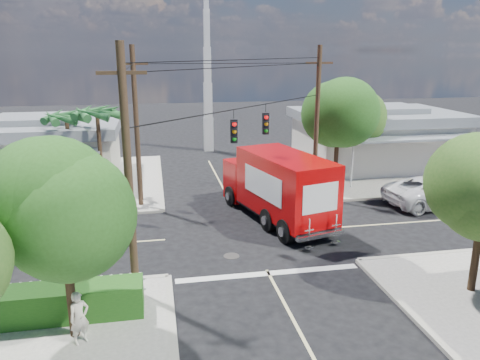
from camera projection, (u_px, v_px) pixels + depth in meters
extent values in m
plane|color=black|center=(247.00, 234.00, 22.95)|extent=(120.00, 120.00, 0.00)
cube|color=gray|center=(361.00, 169.00, 35.29)|extent=(14.00, 14.00, 0.14)
cube|color=#A9A496|center=(271.00, 173.00, 34.05)|extent=(0.25, 14.00, 0.14)
cube|color=#A9A496|center=(410.00, 196.00, 28.65)|extent=(14.00, 0.25, 0.14)
cube|color=gray|center=(55.00, 183.00, 31.41)|extent=(14.00, 14.00, 0.14)
cube|color=#A9A496|center=(160.00, 178.00, 32.64)|extent=(0.25, 14.00, 0.14)
cube|color=#A9A496|center=(29.00, 219.00, 24.78)|extent=(14.00, 0.25, 0.14)
cube|color=beige|center=(219.00, 180.00, 32.42)|extent=(0.12, 12.00, 0.01)
cube|color=beige|center=(433.00, 221.00, 24.71)|extent=(12.00, 0.12, 0.01)
cube|color=beige|center=(31.00, 249.00, 21.18)|extent=(12.00, 0.12, 0.01)
cube|color=silver|center=(269.00, 273.00, 18.87)|extent=(7.50, 0.40, 0.01)
cube|color=beige|center=(375.00, 142.00, 36.02)|extent=(11.00, 8.00, 3.40)
cube|color=gray|center=(378.00, 116.00, 35.47)|extent=(11.80, 8.80, 0.70)
cube|color=gray|center=(378.00, 109.00, 35.34)|extent=(6.05, 4.40, 0.50)
cube|color=gray|center=(411.00, 138.00, 31.06)|extent=(9.90, 1.80, 0.15)
cylinder|color=silver|center=(352.00, 165.00, 29.91)|extent=(0.12, 0.12, 2.90)
cylinder|color=silver|center=(475.00, 160.00, 31.47)|extent=(0.12, 0.12, 2.90)
cube|color=beige|center=(41.00, 155.00, 32.20)|extent=(10.00, 8.00, 3.20)
cube|color=gray|center=(38.00, 127.00, 31.68)|extent=(10.80, 8.80, 0.70)
cube|color=gray|center=(37.00, 119.00, 31.55)|extent=(5.50, 4.40, 0.50)
cube|color=gray|center=(21.00, 154.00, 27.27)|extent=(9.00, 1.80, 0.15)
cylinder|color=silver|center=(92.00, 177.00, 27.58)|extent=(0.12, 0.12, 2.70)
cube|color=silver|center=(209.00, 134.00, 41.58)|extent=(0.80, 0.80, 3.00)
cube|color=silver|center=(208.00, 100.00, 40.77)|extent=(0.70, 0.70, 3.00)
cube|color=silver|center=(207.00, 65.00, 39.97)|extent=(0.60, 0.60, 3.00)
cube|color=silver|center=(207.00, 28.00, 39.17)|extent=(0.50, 0.50, 3.00)
cylinder|color=#422D1C|center=(69.00, 281.00, 14.07)|extent=(0.28, 0.28, 3.71)
sphere|color=#245218|center=(62.00, 208.00, 13.45)|extent=(3.71, 3.71, 3.71)
sphere|color=#245218|center=(47.00, 199.00, 13.51)|extent=(3.02, 3.02, 3.02)
sphere|color=#245218|center=(73.00, 214.00, 13.26)|extent=(3.25, 3.25, 3.25)
cylinder|color=#422D1C|center=(336.00, 155.00, 30.07)|extent=(0.28, 0.28, 4.10)
sphere|color=#245218|center=(338.00, 115.00, 29.38)|extent=(4.10, 4.10, 4.10)
sphere|color=#245218|center=(331.00, 111.00, 29.43)|extent=(3.33, 3.33, 3.33)
sphere|color=#245218|center=(345.00, 118.00, 29.20)|extent=(3.58, 3.58, 3.58)
cylinder|color=#422D1C|center=(359.00, 151.00, 32.68)|extent=(0.28, 0.28, 3.58)
sphere|color=#305E1C|center=(362.00, 119.00, 32.08)|extent=(3.58, 3.58, 3.58)
sphere|color=#305E1C|center=(355.00, 115.00, 32.14)|extent=(2.91, 2.91, 2.91)
sphere|color=#305E1C|center=(368.00, 121.00, 31.89)|extent=(3.14, 3.14, 3.14)
cylinder|color=#422D1C|center=(477.00, 246.00, 16.86)|extent=(0.28, 0.28, 3.46)
sphere|color=#305E1C|center=(472.00, 182.00, 16.34)|extent=(2.81, 2.81, 2.81)
cylinder|color=#422D1C|center=(100.00, 155.00, 28.02)|extent=(0.24, 0.24, 5.00)
cone|color=#245E2A|center=(113.00, 111.00, 27.48)|extent=(0.50, 2.06, 0.98)
cone|color=#245E2A|center=(108.00, 110.00, 28.09)|extent=(1.92, 1.68, 0.98)
cone|color=#245E2A|center=(95.00, 110.00, 28.12)|extent=(2.12, 0.95, 0.98)
cone|color=#245E2A|center=(83.00, 111.00, 27.55)|extent=(1.34, 2.07, 0.98)
cone|color=#245E2A|center=(82.00, 113.00, 26.81)|extent=(1.34, 2.07, 0.98)
cone|color=#245E2A|center=(92.00, 114.00, 26.46)|extent=(2.12, 0.95, 0.98)
cone|color=#245E2A|center=(106.00, 113.00, 26.76)|extent=(1.92, 1.68, 0.98)
cylinder|color=#422D1C|center=(70.00, 154.00, 29.14)|extent=(0.24, 0.24, 4.60)
cone|color=#245E2A|center=(81.00, 115.00, 28.66)|extent=(0.50, 2.06, 0.98)
cone|color=#245E2A|center=(77.00, 114.00, 29.26)|extent=(1.92, 1.68, 0.98)
cone|color=#245E2A|center=(65.00, 114.00, 29.30)|extent=(2.12, 0.95, 0.98)
cone|color=#245E2A|center=(53.00, 115.00, 28.73)|extent=(1.34, 2.07, 0.98)
cone|color=#245E2A|center=(51.00, 117.00, 27.99)|extent=(1.34, 2.07, 0.98)
cone|color=#245E2A|center=(60.00, 118.00, 27.63)|extent=(2.12, 0.95, 0.98)
cone|color=#245E2A|center=(74.00, 117.00, 27.93)|extent=(1.92, 1.68, 0.98)
cylinder|color=#473321|center=(129.00, 178.00, 15.90)|extent=(0.28, 0.28, 9.00)
cube|color=#473321|center=(122.00, 73.00, 14.96)|extent=(1.60, 0.12, 0.12)
cylinder|color=#473321|center=(317.00, 124.00, 27.58)|extent=(0.28, 0.28, 9.00)
cube|color=#473321|center=(319.00, 63.00, 26.65)|extent=(1.60, 0.12, 0.12)
cylinder|color=#473321|center=(137.00, 129.00, 25.75)|extent=(0.28, 0.28, 9.00)
cube|color=#473321|center=(133.00, 64.00, 24.81)|extent=(1.60, 0.12, 0.12)
cylinder|color=black|center=(248.00, 107.00, 21.29)|extent=(10.43, 10.43, 0.04)
cube|color=black|center=(234.00, 131.00, 20.64)|extent=(0.30, 0.24, 1.05)
sphere|color=red|center=(234.00, 124.00, 20.42)|extent=(0.20, 0.20, 0.20)
cube|color=black|center=(266.00, 124.00, 22.78)|extent=(0.30, 0.24, 1.05)
sphere|color=red|center=(266.00, 117.00, 22.55)|extent=(0.20, 0.20, 0.20)
cube|color=silver|center=(58.00, 297.00, 16.13)|extent=(5.94, 0.05, 0.08)
cube|color=silver|center=(57.00, 286.00, 16.03)|extent=(5.94, 0.05, 0.08)
cube|color=silver|center=(141.00, 285.00, 16.59)|extent=(0.09, 0.06, 1.00)
cube|color=#1B4C15|center=(47.00, 304.00, 15.29)|extent=(6.20, 1.20, 1.10)
cube|color=red|center=(318.00, 181.00, 29.66)|extent=(0.50, 0.50, 1.10)
cube|color=#1328A7|center=(328.00, 180.00, 29.78)|extent=(0.50, 0.50, 1.10)
cube|color=slate|center=(338.00, 180.00, 29.90)|extent=(0.50, 0.50, 1.10)
cube|color=black|center=(275.00, 208.00, 24.87)|extent=(4.44, 8.50, 0.26)
cube|color=#B60406|center=(249.00, 179.00, 27.41)|extent=(2.88, 2.37, 2.30)
cube|color=black|center=(243.00, 169.00, 27.94)|extent=(2.19, 0.82, 0.99)
cube|color=silver|center=(242.00, 187.00, 28.43)|extent=(2.35, 0.74, 0.37)
cube|color=#B60406|center=(285.00, 185.00, 23.63)|extent=(4.10, 6.53, 3.03)
cube|color=white|center=(307.00, 179.00, 24.14)|extent=(1.00, 3.64, 1.36)
cube|color=white|center=(262.00, 185.00, 23.03)|extent=(1.00, 3.64, 1.36)
cube|color=white|center=(320.00, 198.00, 20.93)|extent=(1.82, 0.51, 1.36)
cube|color=silver|center=(320.00, 235.00, 21.28)|extent=(2.49, 0.90, 0.19)
cube|color=silver|center=(309.00, 230.00, 20.74)|extent=(0.47, 0.18, 1.05)
cube|color=silver|center=(336.00, 225.00, 21.35)|extent=(0.47, 0.18, 1.05)
cylinder|color=black|center=(231.00, 196.00, 27.00)|extent=(0.62, 1.20, 1.15)
cylinder|color=black|center=(268.00, 191.00, 28.00)|extent=(0.62, 1.20, 1.15)
cylinder|color=black|center=(285.00, 231.00, 21.73)|extent=(0.62, 1.20, 1.15)
cylinder|color=black|center=(328.00, 223.00, 22.73)|extent=(0.62, 1.20, 1.15)
imported|color=silver|center=(436.00, 191.00, 26.95)|extent=(6.32, 3.43, 1.68)
imported|color=beige|center=(79.00, 318.00, 13.97)|extent=(0.73, 0.67, 1.67)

